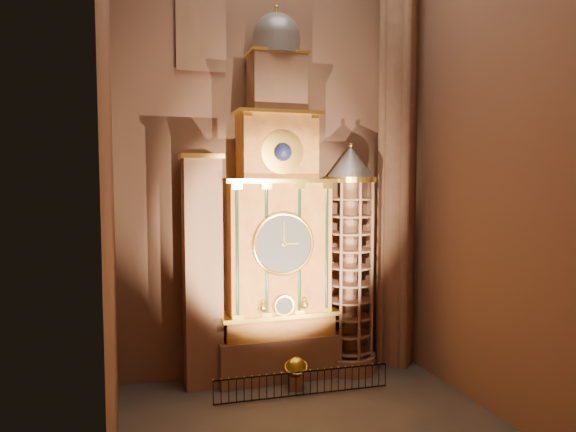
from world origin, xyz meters
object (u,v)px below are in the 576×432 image
object	(u,v)px
stair_turret	(350,261)
celestial_globe	(296,370)
portrait_tower	(202,270)
iron_railing	(303,384)
astronomical_clock	(277,233)

from	to	relation	value
stair_turret	celestial_globe	distance (m)	5.61
portrait_tower	iron_railing	distance (m)	6.47
astronomical_clock	stair_turret	xyz separation A→B (m)	(3.50, -0.26, -1.41)
astronomical_clock	stair_turret	size ratio (longest dim) A/B	1.55
stair_turret	portrait_tower	bearing A→B (deg)	177.67
portrait_tower	stair_turret	distance (m)	6.91
astronomical_clock	celestial_globe	world-z (taller)	astronomical_clock
astronomical_clock	celestial_globe	xyz separation A→B (m)	(0.35, -1.72, -5.81)
portrait_tower	astronomical_clock	bearing A→B (deg)	-0.29
iron_railing	portrait_tower	bearing A→B (deg)	146.67
astronomical_clock	iron_railing	distance (m)	6.61
stair_turret	celestial_globe	size ratio (longest dim) A/B	7.45
portrait_tower	stair_turret	xyz separation A→B (m)	(6.90, -0.28, 0.12)
celestial_globe	portrait_tower	bearing A→B (deg)	155.08
portrait_tower	celestial_globe	bearing A→B (deg)	-24.92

